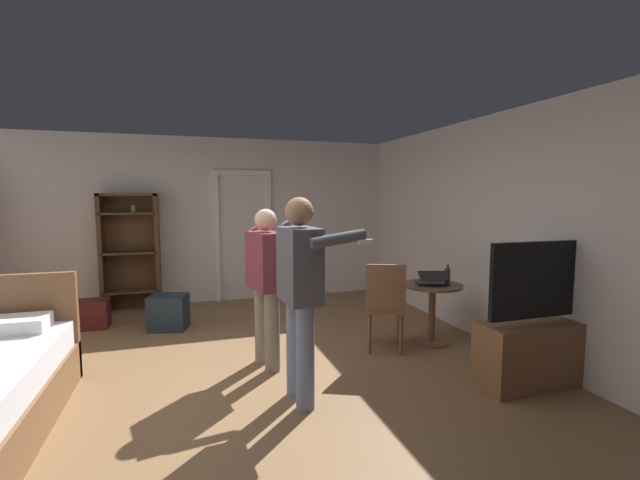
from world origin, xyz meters
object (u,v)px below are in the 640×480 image
(person_blue_shirt, at_px, (301,285))
(suitcase_dark, at_px, (89,314))
(bookshelf, at_px, (130,247))
(wooden_chair, at_px, (385,303))
(person_striped_shirt, at_px, (267,276))
(bottle_on_table, at_px, (447,276))
(side_table, at_px, (432,303))
(tv_flatscreen, at_px, (541,342))
(laptop, at_px, (431,280))
(suitcase_small, at_px, (169,312))

(person_blue_shirt, relative_size, suitcase_dark, 3.65)
(suitcase_dark, bearing_deg, person_blue_shirt, -51.68)
(bookshelf, relative_size, suitcase_dark, 3.74)
(wooden_chair, relative_size, person_striped_shirt, 0.62)
(bottle_on_table, relative_size, suitcase_dark, 0.50)
(side_table, xyz_separation_m, wooden_chair, (-0.65, -0.09, 0.07))
(person_striped_shirt, bearing_deg, wooden_chair, 0.67)
(person_blue_shirt, distance_m, person_striped_shirt, 0.84)
(side_table, bearing_deg, wooden_chair, -172.43)
(tv_flatscreen, relative_size, suitcase_dark, 2.82)
(bookshelf, relative_size, laptop, 4.25)
(laptop, relative_size, person_striped_shirt, 0.26)
(tv_flatscreen, relative_size, person_blue_shirt, 0.77)
(laptop, xyz_separation_m, person_blue_shirt, (-1.79, -0.88, 0.24))
(bookshelf, distance_m, person_blue_shirt, 3.96)
(tv_flatscreen, relative_size, person_striped_shirt, 0.83)
(bookshelf, bearing_deg, bottle_on_table, -36.84)
(bottle_on_table, bearing_deg, person_striped_shirt, -179.42)
(bottle_on_table, xyz_separation_m, person_striped_shirt, (-2.09, -0.02, 0.13))
(tv_flatscreen, height_order, side_table, tv_flatscreen)
(wooden_chair, bearing_deg, person_striped_shirt, -179.33)
(laptop, relative_size, suitcase_small, 0.91)
(tv_flatscreen, distance_m, person_blue_shirt, 2.28)
(wooden_chair, distance_m, person_blue_shirt, 1.52)
(laptop, distance_m, suitcase_small, 3.33)
(bottle_on_table, xyz_separation_m, suitcase_small, (-3.10, 1.55, -0.58))
(bottle_on_table, distance_m, person_blue_shirt, 2.15)
(wooden_chair, bearing_deg, suitcase_small, 145.99)
(person_striped_shirt, relative_size, suitcase_small, 3.50)
(bottle_on_table, bearing_deg, person_blue_shirt, -156.80)
(bookshelf, height_order, wooden_chair, bookshelf)
(side_table, bearing_deg, suitcase_dark, 155.10)
(side_table, height_order, suitcase_dark, side_table)
(wooden_chair, height_order, suitcase_small, wooden_chair)
(tv_flatscreen, bearing_deg, suitcase_small, 140.43)
(laptop, bearing_deg, suitcase_small, 152.54)
(side_table, relative_size, bottle_on_table, 2.98)
(person_blue_shirt, bearing_deg, bookshelf, 115.19)
(bottle_on_table, bearing_deg, suitcase_dark, 154.93)
(person_blue_shirt, bearing_deg, person_striped_shirt, 98.59)
(laptop, height_order, suitcase_small, laptop)
(bookshelf, bearing_deg, person_blue_shirt, -64.81)
(side_table, distance_m, suitcase_dark, 4.36)
(tv_flatscreen, xyz_separation_m, person_striped_shirt, (-2.30, 1.15, 0.54))
(tv_flatscreen, bearing_deg, bottle_on_table, 99.81)
(side_table, relative_size, person_blue_shirt, 0.41)
(bottle_on_table, height_order, person_striped_shirt, person_striped_shirt)
(person_blue_shirt, bearing_deg, wooden_chair, 35.33)
(laptop, xyz_separation_m, person_striped_shirt, (-1.91, -0.06, 0.18))
(tv_flatscreen, xyz_separation_m, person_blue_shirt, (-2.17, 0.33, 0.61))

